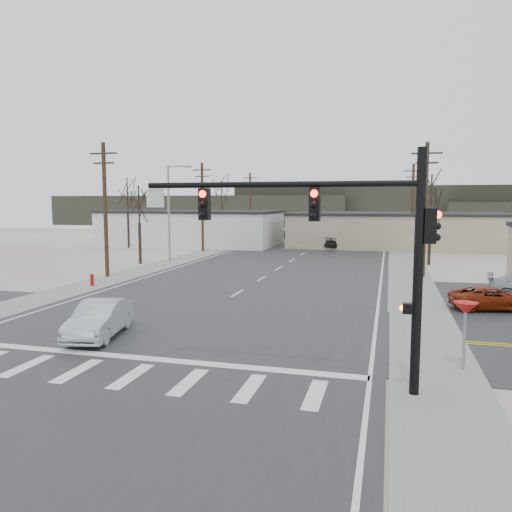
# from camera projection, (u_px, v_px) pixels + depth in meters

# --- Properties ---
(ground) EXTENTS (140.00, 140.00, 0.00)m
(ground) POSITION_uv_depth(u_px,v_px,m) (187.00, 324.00, 23.15)
(ground) COLOR silver
(ground) RESTS_ON ground
(main_road) EXTENTS (18.00, 110.00, 0.05)m
(main_road) POSITION_uv_depth(u_px,v_px,m) (265.00, 277.00, 37.55)
(main_road) COLOR #262528
(main_road) RESTS_ON ground
(cross_road) EXTENTS (90.00, 10.00, 0.04)m
(cross_road) POSITION_uv_depth(u_px,v_px,m) (187.00, 324.00, 23.15)
(cross_road) COLOR #262528
(cross_road) RESTS_ON ground
(sidewalk_left) EXTENTS (3.00, 90.00, 0.06)m
(sidewalk_left) POSITION_uv_depth(u_px,v_px,m) (164.00, 264.00, 45.07)
(sidewalk_left) COLOR gray
(sidewalk_left) RESTS_ON ground
(sidewalk_right) EXTENTS (3.00, 90.00, 0.06)m
(sidewalk_right) POSITION_uv_depth(u_px,v_px,m) (409.00, 273.00, 39.63)
(sidewalk_right) COLOR gray
(sidewalk_right) RESTS_ON ground
(traffic_signal_mast) EXTENTS (8.95, 0.43, 7.20)m
(traffic_signal_mast) POSITION_uv_depth(u_px,v_px,m) (351.00, 236.00, 14.66)
(traffic_signal_mast) COLOR black
(traffic_signal_mast) RESTS_ON ground
(fire_hydrant) EXTENTS (0.24, 0.24, 0.87)m
(fire_hydrant) POSITION_uv_depth(u_px,v_px,m) (92.00, 280.00, 33.40)
(fire_hydrant) COLOR #A50C0C
(fire_hydrant) RESTS_ON ground
(yield_sign) EXTENTS (0.80, 0.80, 2.35)m
(yield_sign) POSITION_uv_depth(u_px,v_px,m) (465.00, 311.00, 16.61)
(yield_sign) COLOR gray
(yield_sign) RESTS_ON ground
(building_left_far) EXTENTS (22.30, 12.30, 4.50)m
(building_left_far) POSITION_uv_depth(u_px,v_px,m) (193.00, 228.00, 65.42)
(building_left_far) COLOR silver
(building_left_far) RESTS_ON ground
(building_right_far) EXTENTS (26.30, 14.30, 4.30)m
(building_right_far) POSITION_uv_depth(u_px,v_px,m) (398.00, 230.00, 62.60)
(building_right_far) COLOR tan
(building_right_far) RESTS_ON ground
(upole_left_b) EXTENTS (2.20, 0.30, 10.00)m
(upole_left_b) POSITION_uv_depth(u_px,v_px,m) (105.00, 208.00, 37.06)
(upole_left_b) COLOR #3F271D
(upole_left_b) RESTS_ON ground
(upole_left_c) EXTENTS (2.20, 0.30, 10.00)m
(upole_left_c) POSITION_uv_depth(u_px,v_px,m) (202.00, 206.00, 56.26)
(upole_left_c) COLOR #3F271D
(upole_left_c) RESTS_ON ground
(upole_left_d) EXTENTS (2.20, 0.30, 10.00)m
(upole_left_d) POSITION_uv_depth(u_px,v_px,m) (250.00, 204.00, 75.47)
(upole_left_d) COLOR #3F271D
(upole_left_d) RESTS_ON ground
(upole_right_a) EXTENTS (2.20, 0.30, 10.00)m
(upole_right_a) POSITION_uv_depth(u_px,v_px,m) (425.00, 208.00, 36.91)
(upole_right_a) COLOR #3F271D
(upole_right_a) RESTS_ON ground
(upole_right_b) EXTENTS (2.20, 0.30, 10.00)m
(upole_right_b) POSITION_uv_depth(u_px,v_px,m) (412.00, 205.00, 58.04)
(upole_right_b) COLOR #3F271D
(upole_right_b) RESTS_ON ground
(streetlight_main) EXTENTS (2.40, 0.25, 9.00)m
(streetlight_main) POSITION_uv_depth(u_px,v_px,m) (171.00, 208.00, 46.50)
(streetlight_main) COLOR gray
(streetlight_main) RESTS_ON ground
(tree_left_near) EXTENTS (3.30, 3.30, 7.35)m
(tree_left_near) POSITION_uv_depth(u_px,v_px,m) (139.00, 207.00, 45.12)
(tree_left_near) COLOR #31261E
(tree_left_near) RESTS_ON ground
(tree_right_mid) EXTENTS (3.74, 3.74, 8.33)m
(tree_right_mid) POSITION_uv_depth(u_px,v_px,m) (431.00, 199.00, 44.26)
(tree_right_mid) COLOR #31261E
(tree_right_mid) RESTS_ON ground
(tree_left_far) EXTENTS (3.96, 3.96, 8.82)m
(tree_left_far) POSITION_uv_depth(u_px,v_px,m) (222.00, 197.00, 70.23)
(tree_left_far) COLOR #31261E
(tree_left_far) RESTS_ON ground
(tree_right_far) EXTENTS (3.52, 3.52, 7.84)m
(tree_right_far) POSITION_uv_depth(u_px,v_px,m) (435.00, 202.00, 68.63)
(tree_right_far) COLOR #31261E
(tree_right_far) RESTS_ON ground
(tree_left_mid) EXTENTS (3.96, 3.96, 8.82)m
(tree_left_mid) POSITION_uv_depth(u_px,v_px,m) (127.00, 197.00, 60.76)
(tree_left_mid) COLOR #31261E
(tree_left_mid) RESTS_ON ground
(hill_left) EXTENTS (70.00, 18.00, 7.00)m
(hill_left) POSITION_uv_depth(u_px,v_px,m) (201.00, 211.00, 120.10)
(hill_left) COLOR #333026
(hill_left) RESTS_ON ground
(hill_center) EXTENTS (80.00, 18.00, 9.00)m
(hill_center) POSITION_uv_depth(u_px,v_px,m) (418.00, 207.00, 111.00)
(hill_center) COLOR #333026
(hill_center) RESTS_ON ground
(sedan_crossing) EXTENTS (2.48, 4.77, 1.50)m
(sedan_crossing) POSITION_uv_depth(u_px,v_px,m) (100.00, 319.00, 20.87)
(sedan_crossing) COLOR #A9AEB4
(sedan_crossing) RESTS_ON main_road
(car_far_a) EXTENTS (3.69, 5.62, 1.51)m
(car_far_a) POSITION_uv_depth(u_px,v_px,m) (337.00, 242.00, 59.98)
(car_far_a) COLOR black
(car_far_a) RESTS_ON main_road
(car_far_b) EXTENTS (1.71, 3.73, 1.24)m
(car_far_b) POSITION_uv_depth(u_px,v_px,m) (282.00, 233.00, 79.06)
(car_far_b) COLOR black
(car_far_b) RESTS_ON main_road
(car_parked_red) EXTENTS (4.58, 2.81, 1.19)m
(car_parked_red) POSITION_uv_depth(u_px,v_px,m) (493.00, 298.00, 26.11)
(car_parked_red) COLOR maroon
(car_parked_red) RESTS_ON parking_lot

